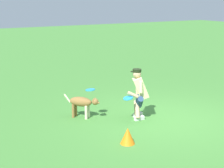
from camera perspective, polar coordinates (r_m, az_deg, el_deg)
The scene contains 6 objects.
ground_plane at distance 9.56m, azimuth 8.62°, elevation -5.53°, with size 60.00×60.00×0.00m, color #438235.
person at distance 9.43m, azimuth 4.19°, elevation -1.25°, with size 0.70×0.64×1.29m.
dog at distance 9.55m, azimuth -4.55°, elevation -2.91°, with size 0.69×0.86×0.59m.
frisbee_flying at distance 9.40m, azimuth -3.37°, elevation -0.89°, with size 0.24×0.24×0.02m, color #2596DF.
frisbee_held at distance 9.19m, azimuth 2.50°, elevation -2.18°, with size 0.25×0.25×0.02m, color #2493DB.
training_cone at distance 7.96m, azimuth 2.42°, elevation -7.97°, with size 0.32×0.32×0.35m, color orange.
Camera 1 is at (5.80, 6.95, 3.06)m, focal length 59.47 mm.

